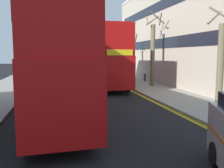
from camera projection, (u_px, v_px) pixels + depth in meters
The scene contains 10 objects.
sidewalk_right at pixel (179, 98), 17.77m from camera, with size 4.00×80.00×0.14m, color gray.
kerb_line_outer at pixel (163, 106), 15.40m from camera, with size 0.10×56.00×0.01m, color yellow.
kerb_line_inner at pixel (161, 106), 15.36m from camera, with size 0.10×56.00×0.01m, color yellow.
double_decker_bus_away at pixel (54, 57), 11.83m from camera, with size 3.16×10.91×5.64m.
double_decker_bus_oncoming at pixel (105, 56), 23.60m from camera, with size 3.00×10.86×5.64m.
pedestrian_far at pixel (145, 73), 28.34m from camera, with size 0.34×0.22×1.62m.
street_tree_near at pixel (221, 61), 14.75m from camera, with size 1.66×1.76×5.74m.
street_tree_mid at pixel (131, 59), 29.84m from camera, with size 1.62×1.66×5.46m.
street_tree_far at pixel (153, 52), 23.91m from camera, with size 1.65×1.75×6.95m.
townhouse_terrace_right at pixel (196, 32), 28.13m from camera, with size 10.08×28.00×11.23m.
Camera 1 is at (-1.94, -0.09, 3.16)m, focal length 39.86 mm.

